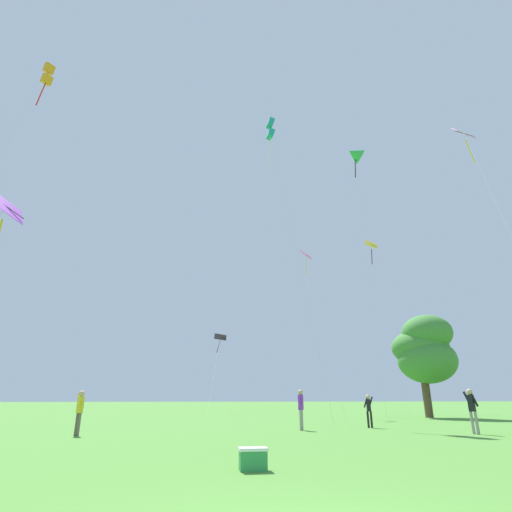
# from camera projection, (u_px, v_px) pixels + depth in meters

# --- Properties ---
(kite_orange_box) EXTENTS (3.04, 6.18, 24.29)m
(kite_orange_box) POSITION_uv_depth(u_px,v_px,m) (47.00, 76.00, 28.92)
(kite_orange_box) COLOR orange
(kite_orange_box) RESTS_ON ground_plane
(kite_green_small) EXTENTS (2.63, 5.54, 27.78)m
(kite_green_small) POSITION_uv_depth(u_px,v_px,m) (355.00, 154.00, 44.18)
(kite_green_small) COLOR green
(kite_green_small) RESTS_ON ground_plane
(kite_teal_box) EXTENTS (2.35, 8.02, 26.38)m
(kite_teal_box) POSITION_uv_depth(u_px,v_px,m) (271.00, 131.00, 37.78)
(kite_teal_box) COLOR teal
(kite_teal_box) RESTS_ON ground_plane
(kite_red_high) EXTENTS (4.64, 8.78, 20.78)m
(kite_red_high) POSITION_uv_depth(u_px,v_px,m) (468.00, 143.00, 29.49)
(kite_red_high) COLOR red
(kite_red_high) RESTS_ON ground_plane
(kite_black_large) EXTENTS (2.36, 9.76, 8.72)m
(kite_black_large) POSITION_uv_depth(u_px,v_px,m) (220.00, 340.00, 47.02)
(kite_black_large) COLOR black
(kite_black_large) RESTS_ON ground_plane
(kite_yellow_diamond) EXTENTS (2.11, 7.34, 21.24)m
(kite_yellow_diamond) POSITION_uv_depth(u_px,v_px,m) (372.00, 251.00, 52.26)
(kite_yellow_diamond) COLOR yellow
(kite_yellow_diamond) RESTS_ON ground_plane
(kite_pink_low) EXTENTS (1.29, 9.85, 15.09)m
(kite_pink_low) POSITION_uv_depth(u_px,v_px,m) (307.00, 261.00, 38.37)
(kite_pink_low) COLOR pink
(kite_pink_low) RESTS_ON ground_plane
(kite_purple_streamer) EXTENTS (2.19, 8.20, 10.95)m
(kite_purple_streamer) POSITION_uv_depth(u_px,v_px,m) (1.00, 223.00, 18.75)
(kite_purple_streamer) COLOR purple
(kite_purple_streamer) RESTS_ON ground_plane
(person_child_small) EXTENTS (0.52, 0.23, 1.60)m
(person_child_small) POSITION_uv_depth(u_px,v_px,m) (369.00, 408.00, 20.88)
(person_child_small) COLOR black
(person_child_small) RESTS_ON ground_plane
(person_in_blue_jacket) EXTENTS (0.44, 0.47, 1.73)m
(person_in_blue_jacket) POSITION_uv_depth(u_px,v_px,m) (80.00, 408.00, 16.58)
(person_in_blue_jacket) COLOR #665B4C
(person_in_blue_jacket) RESTS_ON ground_plane
(person_far_back) EXTENTS (0.37, 0.54, 1.81)m
(person_far_back) POSITION_uv_depth(u_px,v_px,m) (472.00, 407.00, 17.26)
(person_far_back) COLOR gray
(person_far_back) RESTS_ON ground_plane
(person_foreground_watcher) EXTENTS (0.38, 0.55, 1.82)m
(person_foreground_watcher) POSITION_uv_depth(u_px,v_px,m) (301.00, 406.00, 19.35)
(person_foreground_watcher) COLOR gray
(person_foreground_watcher) RESTS_ON ground_plane
(tree_right_cluster) EXTENTS (4.74, 5.10, 7.98)m
(tree_right_cluster) POSITION_uv_depth(u_px,v_px,m) (425.00, 350.00, 33.08)
(tree_right_cluster) COLOR brown
(tree_right_cluster) RESTS_ON ground_plane
(picnic_cooler) EXTENTS (0.60, 0.40, 0.44)m
(picnic_cooler) POSITION_uv_depth(u_px,v_px,m) (253.00, 459.00, 8.44)
(picnic_cooler) COLOR #2D8C47
(picnic_cooler) RESTS_ON ground_plane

